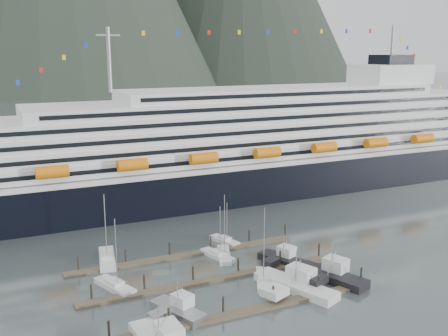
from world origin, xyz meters
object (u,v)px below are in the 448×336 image
Objects in this scene: cruise_ship at (251,151)px; trawler_e at (283,259)px; sailboat_a at (115,287)px; trawler_c at (295,285)px; sailboat_f at (225,241)px; sailboat_d at (263,280)px; sailboat_e at (107,259)px; sailboat_c at (217,256)px; trawler_d at (331,275)px; sailboat_g at (224,255)px; trawler_b at (177,310)px.

cruise_ship reaches higher than trawler_e.
trawler_c is at bearing -136.26° from sailboat_a.
sailboat_f is at bearing -2.90° from trawler_e.
sailboat_e is at bearing 74.43° from sailboat_d.
trawler_c is (26.81, -26.39, 0.54)m from sailboat_e.
sailboat_e reaches higher than trawler_e.
sailboat_c is at bearing -3.62° from trawler_c.
cruise_ship reaches higher than trawler_d.
sailboat_c is at bearing 38.50° from sailboat_d.
sailboat_f is at bearing -4.61° from sailboat_g.
sailboat_e is 23.21m from sailboat_g.
sailboat_c is 13.15m from trawler_e.
cruise_ship is at bearing -44.82° from sailboat_e.
sailboat_f is at bearing 21.17° from sailboat_d.
trawler_e is (9.08, -7.74, 0.46)m from sailboat_g.
sailboat_a is at bearing 98.50° from sailboat_f.
sailboat_e is 1.37× the size of trawler_b.
sailboat_g is (-28.12, -42.59, -11.63)m from cruise_ship.
sailboat_e is 1.04× the size of trawler_d.
cruise_ship is 63.19m from sailboat_d.
sailboat_a is 23.94m from sailboat_g.
trawler_e is (25.64, 10.71, 0.01)m from trawler_b.
cruise_ship is at bearing -59.32° from trawler_b.
sailboat_a is 1.28× the size of trawler_b.
sailboat_a is at bearing 98.06° from sailboat_d.
trawler_b is (5.36, -26.09, 0.41)m from sailboat_e.
cruise_ship is 63.46m from trawler_d.
trawler_c is at bearing -113.94° from trawler_b.
trawler_e reaches higher than trawler_b.
sailboat_e is 43.29m from trawler_d.
trawler_d is at bearing -130.10° from sailboat_a.
sailboat_c reaches higher than trawler_b.
sailboat_d is (-26.61, -56.12, -11.63)m from cruise_ship.
sailboat_f is (4.87, 7.15, -0.02)m from sailboat_c.
sailboat_f reaches higher than trawler_e.
sailboat_g is at bearing -98.09° from sailboat_a.
trawler_b is 27.78m from trawler_e.
trawler_d is at bearing -104.06° from cruise_ship.
trawler_b is 0.76× the size of trawler_d.
cruise_ship is 14.44× the size of sailboat_d.
trawler_b is (-44.67, -61.04, -11.19)m from cruise_ship.
trawler_c is (21.45, -0.31, 0.13)m from trawler_b.
sailboat_f reaches higher than trawler_d.
sailboat_a is at bearing 88.88° from sailboat_c.
cruise_ship is at bearing -44.03° from trawler_e.
trawler_b is at bearing -126.20° from cruise_ship.
sailboat_g reaches higher than trawler_b.
trawler_d is at bearing -116.12° from sailboat_e.
trawler_d is (34.85, -25.67, 0.55)m from sailboat_e.
trawler_e is (32.45, -2.53, 0.44)m from sailboat_a.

